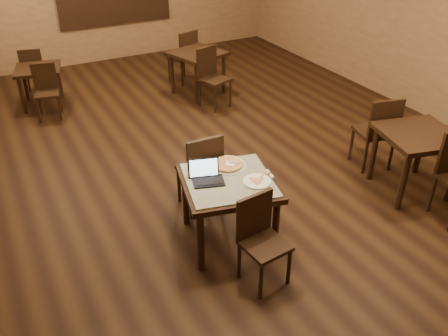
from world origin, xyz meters
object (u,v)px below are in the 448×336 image
tiled_table (229,188)px  laptop (206,175)px  other_table_b_chair_near (46,88)px  chair_main_near (260,235)px  other_table_a (197,59)px  other_table_c_chair_far (379,129)px  other_table_b_chair_far (33,69)px  chair_main_far (202,169)px  other_table_b (39,74)px  other_table_c (417,143)px  other_table_a_chair_far (185,54)px  other_table_a_chair_near (211,74)px  pizza_pan (228,165)px

tiled_table → laptop: laptop is taller
laptop → other_table_b_chair_near: bearing=119.7°
chair_main_near → other_table_a: chair_main_near is taller
tiled_table → other_table_b_chair_near: (-1.05, 4.13, -0.17)m
chair_main_near → other_table_c_chair_far: (2.42, 1.01, 0.07)m
other_table_b_chair_far → chair_main_far: bearing=116.5°
other_table_b → other_table_c: size_ratio=0.84×
tiled_table → other_table_a_chair_far: size_ratio=1.12×
other_table_b_chair_near → other_table_c_chair_far: other_table_c_chair_far is taller
other_table_a → chair_main_near: bearing=-125.5°
other_table_b_chair_far → other_table_b: bearing=105.0°
other_table_a_chair_near → other_table_c: other_table_a_chair_near is taller
tiled_table → other_table_a_chair_far: (1.52, 4.43, -0.10)m
pizza_pan → other_table_b_chair_near: (-1.17, 3.89, -0.28)m
other_table_a_chair_near → other_table_c: (0.97, -3.48, 0.10)m
chair_main_near → pizza_pan: bearing=75.6°
chair_main_far → other_table_b_chair_near: 3.67m
other_table_b → other_table_b_chair_far: size_ratio=0.99×
other_table_b_chair_near → other_table_a: bearing=6.9°
other_table_a → other_table_b_chair_far: (-2.58, 1.28, -0.15)m
tiled_table → chair_main_far: bearing=103.7°
other_table_b_chair_near → other_table_b_chair_far: (-0.03, 1.01, 0.00)m
pizza_pan → other_table_b: 4.55m
other_table_a_chair_far → chair_main_far: bearing=51.3°
tiled_table → other_table_b: size_ratio=1.30×
other_table_b_chair_near → other_table_a_chair_near: bearing=-5.7°
chair_main_near → other_table_c: 2.49m
other_table_b → chair_main_far: bearing=-62.1°
other_table_b_chair_far → pizza_pan: bearing=116.8°
tiled_table → chair_main_near: 0.64m
pizza_pan → other_table_a_chair_near: (1.35, 3.03, -0.21)m
laptop → pizza_pan: laptop is taller
other_table_a_chair_near → other_table_c_chair_far: (0.95, -2.89, 0.02)m
pizza_pan → other_table_b_chair_near: bearing=106.7°
other_table_b_chair_near → other_table_c: 5.57m
chair_main_far → other_table_a_chair_far: size_ratio=0.99×
other_table_c → other_table_b_chair_far: bearing=137.6°
other_table_b_chair_near → laptop: bearing=-65.1°
other_table_a_chair_near → other_table_b_chair_far: (-2.55, 1.86, -0.07)m
other_table_a_chair_far → other_table_b_chair_near: 2.59m
other_table_a → other_table_b_chair_far: size_ratio=1.18×
other_table_a_chair_near → other_table_c_chair_far: bearing=-88.8°
other_table_b_chair_far → other_table_c: bearing=136.4°
other_table_b_chair_far → chair_main_near: bearing=113.6°
other_table_a_chair_near → other_table_c_chair_far: 3.04m
laptop → pizza_pan: (0.32, 0.14, -0.05)m
other_table_b → other_table_b_chair_near: other_table_b_chair_near is taller
other_table_a → other_table_a_chair_near: (-0.03, -0.58, -0.08)m
other_table_a → other_table_a_chair_far: (0.03, 0.58, -0.08)m
other_table_c → other_table_a_chair_far: bearing=115.4°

